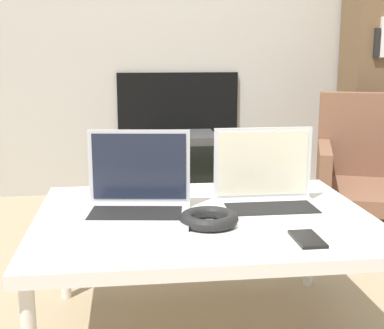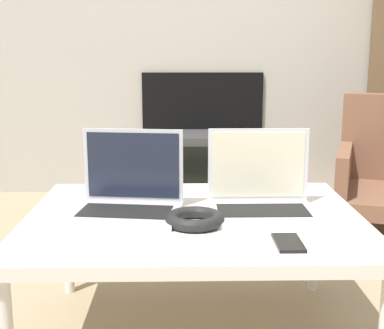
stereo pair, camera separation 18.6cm
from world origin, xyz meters
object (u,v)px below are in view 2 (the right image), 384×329
(headphones, at_px, (196,219))
(tv, at_px, (204,167))
(phone, at_px, (288,243))
(laptop_right, at_px, (261,195))
(laptop_left, at_px, (128,195))

(headphones, distance_m, tv, 1.73)
(phone, xyz_separation_m, tv, (-0.14, 1.87, -0.21))
(headphones, bearing_deg, laptop_right, 32.58)
(laptop_right, height_order, phone, laptop_right)
(laptop_right, relative_size, headphones, 1.90)
(headphones, distance_m, phone, 0.28)
(headphones, bearing_deg, tv, 86.90)
(laptop_left, distance_m, headphones, 0.24)
(laptop_right, relative_size, tv, 0.77)
(tv, bearing_deg, laptop_left, -100.58)
(phone, relative_size, tv, 0.31)
(laptop_left, relative_size, tv, 0.84)
(laptop_right, bearing_deg, headphones, -147.23)
(tv, bearing_deg, headphones, -93.10)
(laptop_left, bearing_deg, phone, -26.06)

